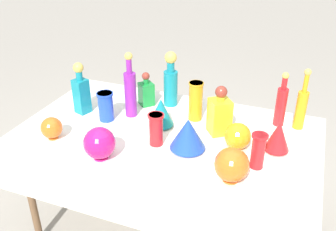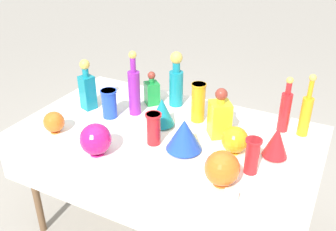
% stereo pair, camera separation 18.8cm
% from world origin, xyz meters
% --- Properties ---
extents(ground_plane, '(40.00, 40.00, 0.00)m').
position_xyz_m(ground_plane, '(0.00, 0.00, 0.00)').
color(ground_plane, '#A0998C').
extents(display_table, '(1.67, 0.97, 0.76)m').
position_xyz_m(display_table, '(0.00, -0.03, 0.70)').
color(display_table, white).
rests_on(display_table, ground).
extents(tall_bottle_0, '(0.07, 0.07, 0.40)m').
position_xyz_m(tall_bottle_0, '(-0.28, 0.10, 0.92)').
color(tall_bottle_0, purple).
rests_on(tall_bottle_0, display_table).
extents(tall_bottle_1, '(0.06, 0.06, 0.36)m').
position_xyz_m(tall_bottle_1, '(0.68, 0.31, 0.90)').
color(tall_bottle_1, orange).
rests_on(tall_bottle_1, display_table).
extents(tall_bottle_2, '(0.09, 0.09, 0.36)m').
position_xyz_m(tall_bottle_2, '(-0.11, 0.32, 0.92)').
color(tall_bottle_2, teal).
rests_on(tall_bottle_2, display_table).
extents(tall_bottle_3, '(0.06, 0.06, 0.33)m').
position_xyz_m(tall_bottle_3, '(0.57, 0.31, 0.89)').
color(tall_bottle_3, red).
rests_on(tall_bottle_3, display_table).
extents(square_decanter_0, '(0.10, 0.10, 0.32)m').
position_xyz_m(square_decanter_0, '(-0.58, 0.03, 0.90)').
color(square_decanter_0, teal).
rests_on(square_decanter_0, display_table).
extents(square_decanter_1, '(0.15, 0.15, 0.28)m').
position_xyz_m(square_decanter_1, '(0.27, 0.09, 0.88)').
color(square_decanter_1, yellow).
rests_on(square_decanter_1, display_table).
extents(square_decanter_2, '(0.12, 0.12, 0.22)m').
position_xyz_m(square_decanter_2, '(-0.25, 0.26, 0.85)').
color(square_decanter_2, '#198C38').
rests_on(square_decanter_2, display_table).
extents(slender_vase_0, '(0.10, 0.10, 0.18)m').
position_xyz_m(slender_vase_0, '(-0.39, -0.01, 0.85)').
color(slender_vase_0, blue).
rests_on(slender_vase_0, display_table).
extents(slender_vase_1, '(0.09, 0.09, 0.24)m').
position_xyz_m(slender_vase_1, '(0.10, 0.19, 0.88)').
color(slender_vase_1, orange).
rests_on(slender_vase_1, display_table).
extents(slender_vase_2, '(0.08, 0.08, 0.18)m').
position_xyz_m(slender_vase_2, '(0.53, -0.16, 0.86)').
color(slender_vase_2, red).
rests_on(slender_vase_2, display_table).
extents(slender_vase_3, '(0.09, 0.09, 0.18)m').
position_xyz_m(slender_vase_3, '(-0.01, -0.15, 0.86)').
color(slender_vase_3, red).
rests_on(slender_vase_3, display_table).
extents(fluted_vase_0, '(0.15, 0.15, 0.17)m').
position_xyz_m(fluted_vase_0, '(-0.06, 0.04, 0.85)').
color(fluted_vase_0, teal).
rests_on(fluted_vase_0, display_table).
extents(fluted_vase_1, '(0.13, 0.13, 0.17)m').
position_xyz_m(fluted_vase_1, '(0.60, 0.02, 0.85)').
color(fluted_vase_1, red).
rests_on(fluted_vase_1, display_table).
extents(fluted_vase_2, '(0.19, 0.19, 0.18)m').
position_xyz_m(fluted_vase_2, '(0.16, -0.14, 0.85)').
color(fluted_vase_2, blue).
rests_on(fluted_vase_2, display_table).
extents(round_bowl_0, '(0.16, 0.16, 0.17)m').
position_xyz_m(round_bowl_0, '(0.43, -0.31, 0.85)').
color(round_bowl_0, orange).
rests_on(round_bowl_0, display_table).
extents(round_bowl_1, '(0.12, 0.12, 0.13)m').
position_xyz_m(round_bowl_1, '(-0.56, -0.30, 0.83)').
color(round_bowl_1, orange).
rests_on(round_bowl_1, display_table).
extents(round_bowl_2, '(0.16, 0.16, 0.17)m').
position_xyz_m(round_bowl_2, '(-0.22, -0.37, 0.85)').
color(round_bowl_2, '#C61972').
rests_on(round_bowl_2, display_table).
extents(round_bowl_3, '(0.14, 0.14, 0.15)m').
position_xyz_m(round_bowl_3, '(0.40, -0.04, 0.84)').
color(round_bowl_3, orange).
rests_on(round_bowl_3, display_table).
extents(price_tag_left, '(0.06, 0.02, 0.05)m').
position_xyz_m(price_tag_left, '(0.51, -0.39, 0.78)').
color(price_tag_left, white).
rests_on(price_tag_left, display_table).
extents(cardboard_box_behind_left, '(0.60, 0.57, 0.43)m').
position_xyz_m(cardboard_box_behind_left, '(-0.26, 0.84, 0.17)').
color(cardboard_box_behind_left, tan).
rests_on(cardboard_box_behind_left, ground).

